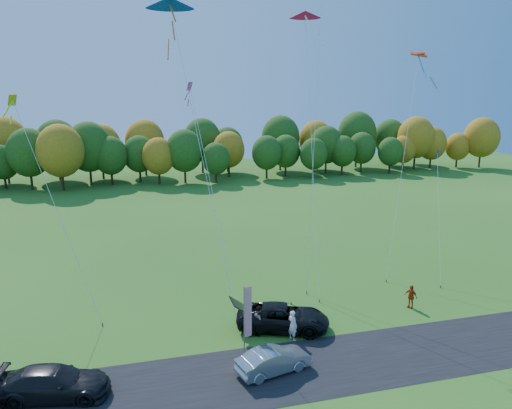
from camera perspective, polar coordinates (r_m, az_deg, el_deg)
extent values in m
plane|color=#296019|center=(32.17, 2.91, -14.62)|extent=(160.00, 160.00, 0.00)
cube|color=black|center=(28.88, 5.51, -18.12)|extent=(90.00, 6.00, 0.01)
imported|color=black|center=(32.48, 3.12, -12.74)|extent=(6.42, 4.66, 1.62)
imported|color=#A6A6AB|center=(28.13, 2.04, -17.38)|extent=(4.38, 2.39, 1.37)
imported|color=black|center=(27.97, -22.10, -18.36)|extent=(5.74, 3.19, 1.57)
imported|color=white|center=(31.23, 4.21, -13.60)|extent=(0.70, 0.81, 1.88)
imported|color=gray|center=(31.79, 0.38, -13.08)|extent=(0.98, 1.10, 1.86)
imported|color=#C13C12|center=(36.98, 17.27, -10.00)|extent=(0.79, 1.05, 1.66)
cylinder|color=#999999|center=(29.28, -1.36, -13.03)|extent=(0.06, 0.06, 4.11)
cube|color=red|center=(29.23, -0.94, -12.19)|extent=(0.50, 0.19, 3.08)
cube|color=navy|center=(28.79, -0.96, -10.11)|extent=(0.49, 0.19, 0.80)
cylinder|color=#4C3F33|center=(33.44, -2.25, -13.29)|extent=(0.08, 0.08, 0.20)
cone|color=#0B309E|center=(38.79, -9.83, 21.78)|extent=(3.55, 2.72, 3.88)
cylinder|color=#4C3F33|center=(38.05, 5.81, -9.97)|extent=(0.08, 0.08, 0.20)
cylinder|color=#4C3F33|center=(36.77, 7.25, -10.86)|extent=(0.08, 0.08, 0.20)
cone|color=#D40D54|center=(42.01, 5.64, 20.81)|extent=(2.51, 1.92, 2.74)
cylinder|color=#4C3F33|center=(41.38, 14.66, -8.41)|extent=(0.08, 0.08, 0.20)
cube|color=#F0451A|center=(46.05, 18.08, 15.98)|extent=(2.98, 1.04, 1.15)
cylinder|color=#4C3F33|center=(34.61, -17.14, -12.95)|extent=(0.08, 0.08, 0.20)
cube|color=gold|center=(36.35, -26.09, 10.68)|extent=(1.22, 1.22, 1.44)
cylinder|color=#4C3F33|center=(36.07, -2.27, -11.25)|extent=(0.08, 0.08, 0.20)
cube|color=#D94896|center=(40.21, -7.60, 13.26)|extent=(1.14, 1.14, 1.35)
cylinder|color=#4C3F33|center=(41.44, 20.35, -8.79)|extent=(0.08, 0.08, 0.20)
cube|color=#130CAC|center=(44.66, 20.02, 5.54)|extent=(1.06, 1.06, 1.25)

